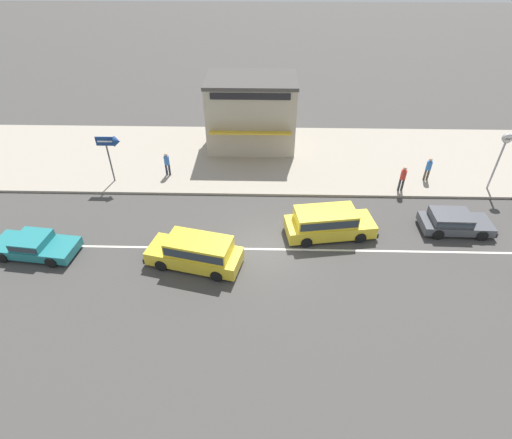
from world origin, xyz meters
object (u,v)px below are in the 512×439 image
pedestrian_mid_kerb (403,177)px  shopfront_corner_warung (251,112)px  minivan_yellow_0 (328,222)px  pedestrian_near_clock (167,162)px  hatchback_dark_grey_2 (454,221)px  street_clock (502,150)px  sedan_teal_3 (34,245)px  pedestrian_far_end (429,168)px  minivan_yellow_1 (196,251)px  arrow_signboard (114,144)px

pedestrian_mid_kerb → shopfront_corner_warung: shopfront_corner_warung is taller
pedestrian_mid_kerb → shopfront_corner_warung: (-9.57, 6.31, 1.52)m
minivan_yellow_0 → pedestrian_near_clock: 11.51m
hatchback_dark_grey_2 → street_clock: bearing=48.0°
sedan_teal_3 → pedestrian_mid_kerb: size_ratio=2.71×
hatchback_dark_grey_2 → minivan_yellow_0: bearing=-175.4°
pedestrian_near_clock → pedestrian_far_end: bearing=-0.7°
minivan_yellow_0 → hatchback_dark_grey_2: size_ratio=1.31×
minivan_yellow_1 → sedan_teal_3: (-8.45, 0.63, -0.31)m
sedan_teal_3 → pedestrian_far_end: (22.30, 7.61, 0.52)m
sedan_teal_3 → street_clock: size_ratio=1.22×
pedestrian_far_end → pedestrian_mid_kerb: bearing=-146.4°
pedestrian_far_end → minivan_yellow_1: bearing=-149.3°
sedan_teal_3 → arrow_signboard: (2.44, 6.97, 2.26)m
pedestrian_mid_kerb → shopfront_corner_warung: bearing=146.6°
minivan_yellow_0 → hatchback_dark_grey_2: 7.01m
minivan_yellow_1 → street_clock: bearing=22.6°
street_clock → shopfront_corner_warung: size_ratio=0.59×
sedan_teal_3 → arrow_signboard: 7.72m
sedan_teal_3 → minivan_yellow_1: bearing=-4.2°
sedan_teal_3 → pedestrian_mid_kerb: bearing=17.2°
street_clock → pedestrian_near_clock: bearing=176.8°
minivan_yellow_0 → pedestrian_near_clock: pedestrian_near_clock is taller
minivan_yellow_0 → arrow_signboard: arrow_signboard is taller
street_clock → minivan_yellow_1: bearing=-157.4°
street_clock → pedestrian_mid_kerb: 5.90m
pedestrian_far_end → street_clock: bearing=-14.8°
minivan_yellow_0 → hatchback_dark_grey_2: bearing=4.6°
hatchback_dark_grey_2 → pedestrian_far_end: 5.16m
sedan_teal_3 → shopfront_corner_warung: shopfront_corner_warung is taller
street_clock → sedan_teal_3: bearing=-165.6°
sedan_teal_3 → hatchback_dark_grey_2: bearing=6.4°
minivan_yellow_1 → sedan_teal_3: 8.48m
minivan_yellow_1 → arrow_signboard: 9.88m
hatchback_dark_grey_2 → arrow_signboard: 20.34m
pedestrian_near_clock → street_clock: bearing=-3.2°
minivan_yellow_0 → minivan_yellow_1: (-6.72, -2.53, -0.00)m
hatchback_dark_grey_2 → pedestrian_near_clock: bearing=162.4°
minivan_yellow_1 → pedestrian_near_clock: (-3.15, 8.45, 0.24)m
arrow_signboard → pedestrian_mid_kerb: (17.84, -0.70, -1.66)m
pedestrian_mid_kerb → street_clock: bearing=4.0°
arrow_signboard → minivan_yellow_1: bearing=-51.6°
pedestrian_near_clock → pedestrian_mid_kerb: (14.98, -1.56, 0.05)m
hatchback_dark_grey_2 → sedan_teal_3: bearing=-173.6°
minivan_yellow_0 → shopfront_corner_warung: 11.70m
pedestrian_mid_kerb → shopfront_corner_warung: 11.56m
pedestrian_near_clock → arrow_signboard: bearing=-163.4°
pedestrian_mid_kerb → pedestrian_far_end: pedestrian_mid_kerb is taller
pedestrian_mid_kerb → pedestrian_far_end: bearing=33.6°
pedestrian_mid_kerb → pedestrian_far_end: size_ratio=1.07×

